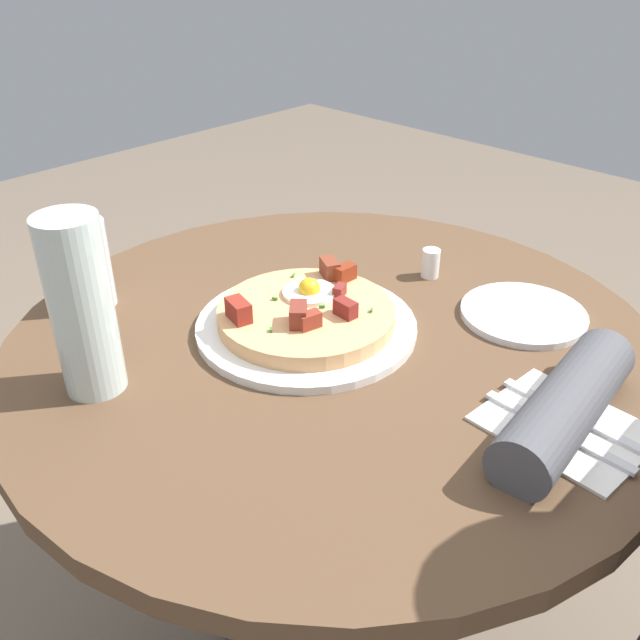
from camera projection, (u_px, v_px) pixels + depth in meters
The scene contains 10 objects.
dining_table at pixel (333, 431), 1.02m from camera, with size 0.88×0.88×0.71m.
pizza_plate at pixel (306, 326), 0.95m from camera, with size 0.30×0.30×0.01m, color white.
breakfast_pizza at pixel (306, 313), 0.94m from camera, with size 0.24×0.24×0.05m.
bread_plate at pixel (523, 314), 0.97m from camera, with size 0.18×0.18×0.01m, color white.
napkin at pixel (565, 427), 0.77m from camera, with size 0.17×0.14×0.00m, color white.
fork at pixel (557, 431), 0.76m from camera, with size 0.18×0.01×0.01m, color silver.
knife at pixel (574, 416), 0.78m from camera, with size 0.18×0.01×0.01m, color silver.
water_glass at pixel (86, 264), 0.98m from camera, with size 0.07×0.07×0.13m, color silver.
water_bottle at pixel (82, 307), 0.78m from camera, with size 0.07×0.07×0.22m, color silver.
salt_shaker at pixel (431, 263), 1.07m from camera, with size 0.03×0.03×0.05m, color white.
Camera 1 is at (0.58, 0.53, 1.21)m, focal length 38.86 mm.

